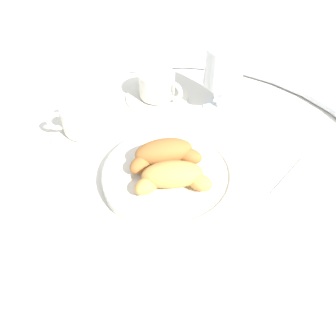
{
  "coord_description": "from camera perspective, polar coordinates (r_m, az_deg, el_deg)",
  "views": [
    {
      "loc": [
        0.17,
        0.39,
        0.48
      ],
      "look_at": [
        0.03,
        -0.01,
        0.03
      ],
      "focal_mm": 39.65,
      "sensor_mm": 36.0,
      "label": 1
    }
  ],
  "objects": [
    {
      "name": "ground_plane",
      "position": [
        0.64,
        2.59,
        -2.1
      ],
      "size": [
        2.2,
        2.2,
        0.0
      ],
      "primitive_type": "plane",
      "color": "silver"
    },
    {
      "name": "table_chrome_rim",
      "position": [
        0.64,
        2.62,
        -1.39
      ],
      "size": [
        0.76,
        0.76,
        0.02
      ],
      "primitive_type": "torus",
      "color": "silver",
      "rests_on": "ground_plane"
    },
    {
      "name": "pastry_plate",
      "position": [
        0.64,
        0.0,
        -1.12
      ],
      "size": [
        0.23,
        0.23,
        0.02
      ],
      "color": "silver",
      "rests_on": "ground_plane"
    },
    {
      "name": "croissant_large",
      "position": [
        0.63,
        -0.6,
        2.25
      ],
      "size": [
        0.14,
        0.07,
        0.04
      ],
      "color": "#AD6B33",
      "rests_on": "pastry_plate"
    },
    {
      "name": "croissant_small",
      "position": [
        0.6,
        0.73,
        -1.33
      ],
      "size": [
        0.13,
        0.09,
        0.04
      ],
      "color": "#D6994C",
      "rests_on": "pastry_plate"
    },
    {
      "name": "coffee_cup_near",
      "position": [
        0.74,
        -13.1,
        6.92
      ],
      "size": [
        0.14,
        0.14,
        0.06
      ],
      "color": "silver",
      "rests_on": "ground_plane"
    },
    {
      "name": "coffee_cup_far",
      "position": [
        0.81,
        -1.65,
        12.21
      ],
      "size": [
        0.14,
        0.14,
        0.06
      ],
      "color": "silver",
      "rests_on": "ground_plane"
    },
    {
      "name": "juice_glass_left",
      "position": [
        0.75,
        8.55,
        14.81
      ],
      "size": [
        0.08,
        0.08,
        0.14
      ],
      "color": "white",
      "rests_on": "ground_plane"
    },
    {
      "name": "folded_napkin",
      "position": [
        0.68,
        21.85,
        -3.19
      ],
      "size": [
        0.15,
        0.15,
        0.01
      ],
      "primitive_type": "cube",
      "rotation": [
        0.0,
        0.0,
        0.5
      ],
      "color": "silver",
      "rests_on": "ground_plane"
    }
  ]
}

